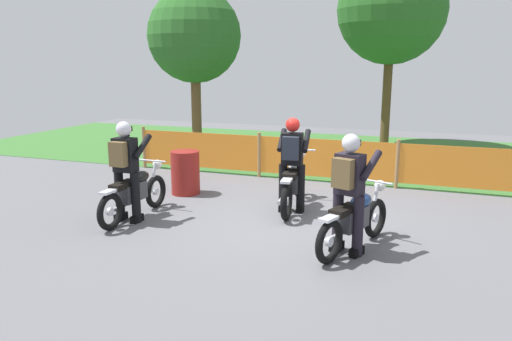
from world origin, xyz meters
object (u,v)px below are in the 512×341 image
object	(u,v)px
motorcycle_lead	(294,182)
rider_lead	(292,160)
rider_trailing	(349,188)
motorcycle_third	(135,193)
oil_drum	(185,172)
motorcycle_trailing	(355,219)
rider_third	(126,166)

from	to	relation	value
motorcycle_lead	rider_lead	world-z (taller)	rider_lead
rider_lead	rider_trailing	world-z (taller)	same
motorcycle_lead	motorcycle_third	distance (m)	2.83
rider_trailing	oil_drum	bearing A→B (deg)	80.35
motorcycle_third	oil_drum	bearing A→B (deg)	-1.06
rider_lead	rider_trailing	distance (m)	2.07
motorcycle_trailing	rider_lead	world-z (taller)	rider_lead
motorcycle_lead	motorcycle_trailing	bearing A→B (deg)	-147.03
motorcycle_lead	rider_trailing	world-z (taller)	rider_trailing
motorcycle_lead	rider_lead	distance (m)	0.52
motorcycle_lead	rider_trailing	bearing A→B (deg)	-151.57
rider_lead	rider_trailing	bearing A→B (deg)	-148.60
rider_trailing	oil_drum	xyz separation A→B (m)	(-3.63, 2.09, -0.51)
motorcycle_lead	rider_lead	xyz separation A→B (m)	(0.03, -0.23, 0.47)
motorcycle_lead	rider_lead	size ratio (longest dim) A/B	1.25
rider_trailing	motorcycle_lead	bearing A→B (deg)	54.98
motorcycle_trailing	rider_lead	size ratio (longest dim) A/B	1.09
rider_trailing	oil_drum	distance (m)	4.22
rider_third	rider_trailing	bearing A→B (deg)	-91.48
motorcycle_trailing	motorcycle_third	bearing A→B (deg)	107.58
rider_trailing	rider_third	bearing A→B (deg)	107.74
rider_trailing	motorcycle_trailing	bearing A→B (deg)	0.51
motorcycle_trailing	oil_drum	distance (m)	4.16
motorcycle_trailing	motorcycle_lead	bearing A→B (deg)	59.52
motorcycle_lead	oil_drum	size ratio (longest dim) A/B	2.40
rider_lead	oil_drum	bearing A→B (deg)	72.96
motorcycle_trailing	rider_third	bearing A→B (deg)	110.78
rider_lead	motorcycle_trailing	bearing A→B (deg)	-143.45
motorcycle_third	rider_trailing	xyz separation A→B (m)	(3.69, -0.38, 0.51)
motorcycle_lead	motorcycle_trailing	distance (m)	2.16
motorcycle_lead	motorcycle_third	bearing A→B (deg)	115.61
motorcycle_lead	rider_trailing	xyz separation A→B (m)	(1.29, -1.87, 0.47)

